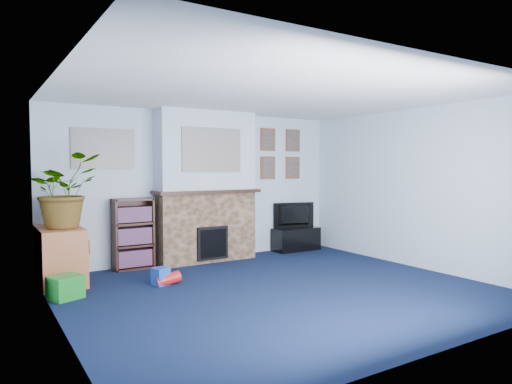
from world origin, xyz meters
TOP-DOWN VIEW (x-y plane):
  - floor at (0.00, 0.00)m, footprint 5.00×4.50m
  - ceiling at (0.00, 0.00)m, footprint 5.00×4.50m
  - wall_back at (0.00, 2.25)m, footprint 5.00×0.04m
  - wall_front at (0.00, -2.25)m, footprint 5.00×0.04m
  - wall_left at (-2.50, 0.00)m, footprint 0.04×4.50m
  - wall_right at (2.50, 0.00)m, footprint 0.04×4.50m
  - chimney_breast at (0.00, 2.05)m, footprint 1.72×0.50m
  - collage_main at (0.00, 1.84)m, footprint 1.00×0.03m
  - collage_left at (-1.55, 2.23)m, footprint 0.90×0.03m
  - portrait_tl at (1.30, 2.23)m, footprint 0.30×0.03m
  - portrait_tr at (1.85, 2.23)m, footprint 0.30×0.03m
  - portrait_bl at (1.30, 2.23)m, footprint 0.30×0.03m
  - portrait_br at (1.85, 2.23)m, footprint 0.30×0.03m
  - tv_stand at (1.78, 2.03)m, footprint 0.87×0.36m
  - television at (1.78, 2.05)m, footprint 0.79×0.27m
  - bookshelf at (-1.18, 2.11)m, footprint 0.58×0.28m
  - sideboard at (-2.24, 1.75)m, footprint 0.53×0.95m
  - potted_plant at (-2.19, 1.70)m, footprint 1.12×1.07m
  - mantel_clock at (-0.10, 2.00)m, footprint 0.10×0.06m
  - mantel_candle at (0.33, 2.00)m, footprint 0.05×0.05m
  - mantel_teddy at (-0.60, 2.00)m, footprint 0.12×0.12m
  - mantel_can at (0.72, 2.00)m, footprint 0.07×0.07m
  - green_crate at (-2.30, 0.98)m, footprint 0.42×0.38m
  - toy_ball at (-2.17, 1.08)m, footprint 0.20×0.20m
  - toy_block at (-1.16, 1.00)m, footprint 0.23×0.23m
  - toy_tube at (-1.07, 0.96)m, footprint 0.34×0.15m

SIDE VIEW (x-z plane):
  - floor at x=0.00m, z-range -0.01..0.01m
  - toy_tube at x=-1.07m, z-range -0.03..0.17m
  - toy_ball at x=-2.17m, z-range -0.01..0.19m
  - toy_block at x=-1.16m, z-range 0.00..0.22m
  - green_crate at x=-2.30m, z-range 0.01..0.27m
  - tv_stand at x=1.78m, z-range 0.02..0.43m
  - sideboard at x=-2.24m, z-range -0.02..0.72m
  - bookshelf at x=-1.18m, z-range -0.02..1.03m
  - television at x=1.78m, z-range 0.41..0.86m
  - chimney_breast at x=0.00m, z-range -0.02..2.38m
  - wall_back at x=0.00m, z-range 0.00..2.40m
  - wall_front at x=0.00m, z-range 0.00..2.40m
  - wall_left at x=-2.50m, z-range 0.00..2.40m
  - wall_right at x=2.50m, z-range 0.00..2.40m
  - mantel_can at x=0.72m, z-range 1.14..1.28m
  - mantel_teddy at x=-0.60m, z-range 1.15..1.28m
  - potted_plant at x=-2.19m, z-range 0.74..1.70m
  - mantel_clock at x=-0.10m, z-range 1.15..1.29m
  - mantel_candle at x=0.33m, z-range 1.16..1.30m
  - portrait_bl at x=1.30m, z-range 1.30..1.70m
  - portrait_br at x=1.85m, z-range 1.30..1.70m
  - collage_left at x=-1.55m, z-range 1.49..2.07m
  - collage_main at x=0.00m, z-range 1.44..2.12m
  - portrait_tl at x=1.30m, z-range 1.80..2.20m
  - portrait_tr at x=1.85m, z-range 1.80..2.20m
  - ceiling at x=0.00m, z-range 2.40..2.40m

